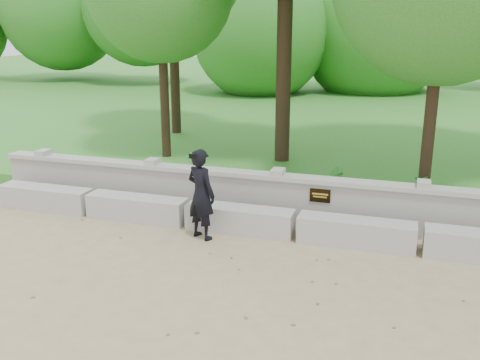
# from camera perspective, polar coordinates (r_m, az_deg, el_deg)

# --- Properties ---
(ground) EXTENTS (80.00, 80.00, 0.00)m
(ground) POSITION_cam_1_polar(r_m,az_deg,el_deg) (7.52, 2.91, -11.53)
(ground) COLOR tan
(ground) RESTS_ON ground
(lawn) EXTENTS (40.00, 22.00, 0.25)m
(lawn) POSITION_cam_1_polar(r_m,az_deg,el_deg) (20.78, 12.88, 6.54)
(lawn) COLOR #2D722A
(lawn) RESTS_ON ground
(concrete_bench) EXTENTS (11.90, 0.45, 0.45)m
(concrete_bench) POSITION_cam_1_polar(r_m,az_deg,el_deg) (9.11, 5.99, -4.89)
(concrete_bench) COLOR #A6A39D
(concrete_bench) RESTS_ON ground
(parapet_wall) EXTENTS (12.50, 0.35, 0.90)m
(parapet_wall) POSITION_cam_1_polar(r_m,az_deg,el_deg) (9.68, 6.88, -2.13)
(parapet_wall) COLOR #9C9A93
(parapet_wall) RESTS_ON ground
(man_main) EXTENTS (0.67, 0.63, 1.55)m
(man_main) POSITION_cam_1_polar(r_m,az_deg,el_deg) (8.93, -4.17, -1.53)
(man_main) COLOR black
(man_main) RESTS_ON ground
(shrub_a) EXTENTS (0.39, 0.38, 0.62)m
(shrub_a) POSITION_cam_1_polar(r_m,az_deg,el_deg) (11.56, -5.02, 1.48)
(shrub_a) COLOR #2D7C2A
(shrub_a) RESTS_ON lawn
(shrub_b) EXTENTS (0.40, 0.43, 0.62)m
(shrub_b) POSITION_cam_1_polar(r_m,az_deg,el_deg) (10.43, 10.14, -0.36)
(shrub_b) COLOR #2D7C2A
(shrub_b) RESTS_ON lawn
(shrub_c) EXTENTS (0.55, 0.50, 0.53)m
(shrub_c) POSITION_cam_1_polar(r_m,az_deg,el_deg) (10.40, 19.20, -1.35)
(shrub_c) COLOR #2D7C2A
(shrub_c) RESTS_ON lawn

